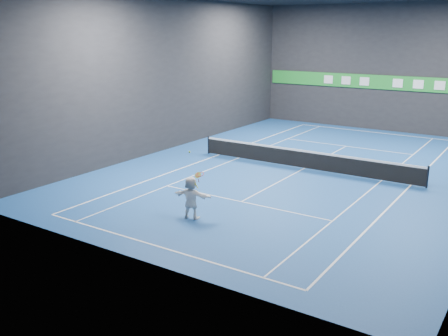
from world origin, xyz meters
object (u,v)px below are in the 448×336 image
Objects in this scene: player at (191,198)px; tennis_net at (304,159)px; tennis_ball at (190,152)px; tennis_racket at (199,176)px.

tennis_net is at bearing -105.70° from player.
tennis_ball is 0.01× the size of tennis_net.
tennis_net is 9.16m from tennis_racket.
tennis_ball is at bearing -94.96° from tennis_net.
tennis_ball is at bearing 168.47° from tennis_racket.
tennis_ball reaches higher than tennis_net.
tennis_ball is at bearing -56.30° from player.
player is at bearing -93.88° from tennis_net.
tennis_racket is at bearing 175.49° from player.
player is at bearing -44.48° from tennis_ball.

